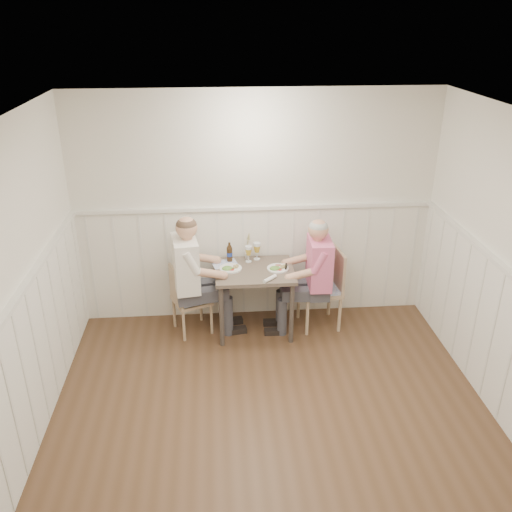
% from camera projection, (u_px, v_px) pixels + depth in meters
% --- Properties ---
extents(ground_plane, '(4.50, 4.50, 0.00)m').
position_uv_depth(ground_plane, '(277.00, 447.00, 4.50)').
color(ground_plane, '#4D331F').
extents(room_shell, '(4.04, 4.54, 2.60)m').
position_uv_depth(room_shell, '(281.00, 285.00, 3.87)').
color(room_shell, silver).
rests_on(room_shell, ground).
extents(wainscot, '(4.00, 4.49, 1.34)m').
position_uv_depth(wainscot, '(269.00, 331.00, 4.84)').
color(wainscot, white).
rests_on(wainscot, ground).
extents(dining_table, '(0.85, 0.70, 0.75)m').
position_uv_depth(dining_table, '(255.00, 278.00, 5.90)').
color(dining_table, brown).
rests_on(dining_table, ground).
extents(chair_right, '(0.48, 0.48, 0.92)m').
position_uv_depth(chair_right, '(325.00, 285.00, 6.05)').
color(chair_right, '#9D7C67').
rests_on(chair_right, ground).
extents(chair_left, '(0.49, 0.49, 0.80)m').
position_uv_depth(chair_left, '(187.00, 297.00, 5.94)').
color(chair_left, '#9D7C67').
rests_on(chair_left, ground).
extents(man_in_pink, '(0.63, 0.44, 1.34)m').
position_uv_depth(man_in_pink, '(314.00, 284.00, 5.94)').
color(man_in_pink, '#3F3F47').
rests_on(man_in_pink, ground).
extents(diner_cream, '(0.70, 0.49, 1.41)m').
position_uv_depth(diner_cream, '(191.00, 286.00, 5.83)').
color(diner_cream, '#3F3F47').
rests_on(diner_cream, ground).
extents(plate_man, '(0.24, 0.24, 0.06)m').
position_uv_depth(plate_man, '(277.00, 268.00, 5.85)').
color(plate_man, white).
rests_on(plate_man, dining_table).
extents(plate_diner, '(0.24, 0.24, 0.06)m').
position_uv_depth(plate_diner, '(230.00, 268.00, 5.84)').
color(plate_diner, white).
rests_on(plate_diner, dining_table).
extents(beer_glass_a, '(0.08, 0.08, 0.20)m').
position_uv_depth(beer_glass_a, '(257.00, 248.00, 6.04)').
color(beer_glass_a, silver).
rests_on(beer_glass_a, dining_table).
extents(beer_glass_b, '(0.08, 0.08, 0.19)m').
position_uv_depth(beer_glass_b, '(249.00, 251.00, 5.98)').
color(beer_glass_b, silver).
rests_on(beer_glass_b, dining_table).
extents(beer_bottle, '(0.06, 0.06, 0.23)m').
position_uv_depth(beer_bottle, '(230.00, 253.00, 6.00)').
color(beer_bottle, '#311F0F').
rests_on(beer_bottle, dining_table).
extents(rolled_napkin, '(0.16, 0.15, 0.04)m').
position_uv_depth(rolled_napkin, '(270.00, 279.00, 5.61)').
color(rolled_napkin, white).
rests_on(rolled_napkin, dining_table).
extents(grass_vase, '(0.04, 0.04, 0.33)m').
position_uv_depth(grass_vase, '(247.00, 247.00, 6.04)').
color(grass_vase, silver).
rests_on(grass_vase, dining_table).
extents(gingham_mat, '(0.31, 0.27, 0.01)m').
position_uv_depth(gingham_mat, '(225.00, 264.00, 5.98)').
color(gingham_mat, '#6D83C6').
rests_on(gingham_mat, dining_table).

